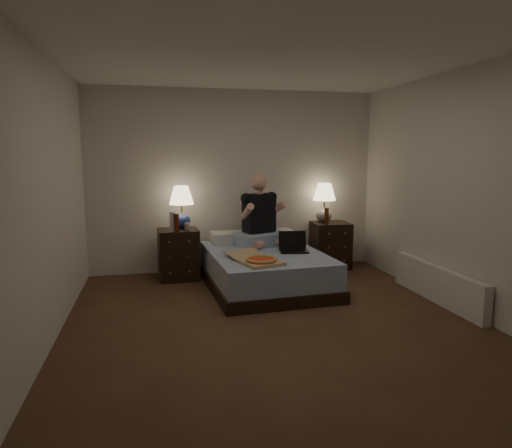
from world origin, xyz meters
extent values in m
cube|color=brown|center=(0.00, 0.00, 0.00)|extent=(4.00, 4.50, 0.00)
cube|color=white|center=(0.00, 0.00, 2.50)|extent=(4.00, 4.50, 0.00)
cube|color=beige|center=(0.00, 2.25, 1.25)|extent=(4.00, 0.00, 2.50)
cube|color=beige|center=(0.00, -2.25, 1.25)|extent=(4.00, 0.00, 2.50)
cube|color=beige|center=(-2.00, 0.00, 1.25)|extent=(0.00, 4.50, 2.50)
cube|color=beige|center=(2.00, 0.00, 1.25)|extent=(0.00, 4.50, 2.50)
cube|color=#506EA1|center=(0.20, 1.28, 0.22)|extent=(1.42, 1.83, 0.44)
cube|color=black|center=(-0.82, 1.88, 0.33)|extent=(0.53, 0.48, 0.66)
cube|color=black|center=(1.34, 2.01, 0.33)|extent=(0.52, 0.47, 0.66)
cylinder|color=silver|center=(-0.89, 1.74, 0.78)|extent=(0.07, 0.07, 0.25)
cylinder|color=#B5B5B0|center=(-0.71, 1.77, 0.71)|extent=(0.07, 0.07, 0.10)
cylinder|color=#501A0B|center=(-0.84, 1.69, 0.77)|extent=(0.06, 0.06, 0.23)
cylinder|color=#57270C|center=(1.22, 1.87, 0.77)|extent=(0.06, 0.06, 0.23)
cube|color=silver|center=(1.93, 0.30, 0.20)|extent=(0.10, 1.60, 0.40)
camera|label=1|loc=(-1.11, -4.03, 1.63)|focal=32.00mm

